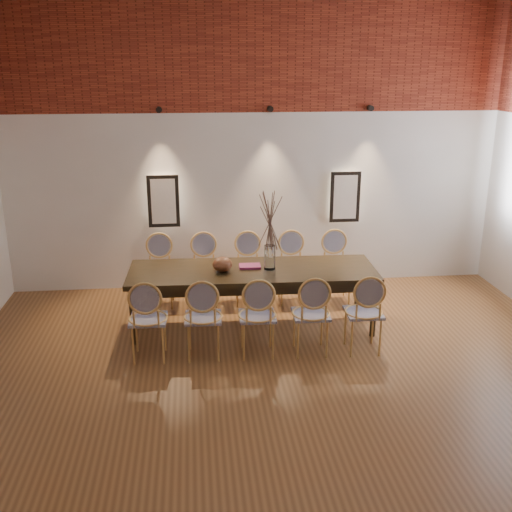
{
  "coord_description": "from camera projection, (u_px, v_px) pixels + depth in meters",
  "views": [
    {
      "loc": [
        -0.89,
        -4.87,
        3.16
      ],
      "look_at": [
        -0.19,
        1.58,
        1.05
      ],
      "focal_mm": 42.0,
      "sensor_mm": 36.0,
      "label": 1
    }
  ],
  "objects": [
    {
      "name": "chair_near_a",
      "position": [
        148.0,
        319.0,
        6.57
      ],
      "size": [
        0.45,
        0.45,
        0.94
      ],
      "primitive_type": null,
      "rotation": [
        0.0,
        0.0,
        -0.03
      ],
      "color": "tan",
      "rests_on": "floor"
    },
    {
      "name": "chair_near_c",
      "position": [
        257.0,
        316.0,
        6.66
      ],
      "size": [
        0.45,
        0.45,
        0.94
      ],
      "primitive_type": null,
      "rotation": [
        0.0,
        0.0,
        -0.03
      ],
      "color": "tan",
      "rests_on": "floor"
    },
    {
      "name": "wall_back",
      "position": [
        255.0,
        148.0,
        8.41
      ],
      "size": [
        7.0,
        0.1,
        4.0
      ],
      "primitive_type": "cube",
      "color": "silver",
      "rests_on": "ground"
    },
    {
      "name": "brick_band_back",
      "position": [
        255.0,
        55.0,
        7.96
      ],
      "size": [
        7.0,
        0.02,
        1.5
      ],
      "primitive_type": "cube",
      "color": "maroon",
      "rests_on": "ground"
    },
    {
      "name": "book",
      "position": [
        250.0,
        266.0,
        7.36
      ],
      "size": [
        0.27,
        0.19,
        0.03
      ],
      "primitive_type": "cube",
      "rotation": [
        0.0,
        0.0,
        -0.03
      ],
      "color": "#85275C",
      "rests_on": "dining_table"
    },
    {
      "name": "floor",
      "position": [
        294.0,
        413.0,
        5.68
      ],
      "size": [
        7.0,
        7.0,
        0.02
      ],
      "primitive_type": "cube",
      "color": "brown",
      "rests_on": "ground"
    },
    {
      "name": "niche_left",
      "position": [
        164.0,
        201.0,
        8.4
      ],
      "size": [
        0.36,
        0.06,
        0.66
      ],
      "primitive_type": "cube",
      "color": "#FFEAC6",
      "rests_on": "wall_back"
    },
    {
      "name": "spot_fixture_mid",
      "position": [
        270.0,
        109.0,
        8.14
      ],
      "size": [
        0.08,
        0.1,
        0.08
      ],
      "primitive_type": "cylinder",
      "rotation": [
        1.57,
        0.0,
        0.0
      ],
      "color": "black",
      "rests_on": "wall_back"
    },
    {
      "name": "chair_far_a",
      "position": [
        159.0,
        272.0,
        8.02
      ],
      "size": [
        0.45,
        0.45,
        0.94
      ],
      "primitive_type": null,
      "rotation": [
        0.0,
        0.0,
        3.11
      ],
      "color": "tan",
      "rests_on": "floor"
    },
    {
      "name": "niche_right",
      "position": [
        345.0,
        197.0,
        8.67
      ],
      "size": [
        0.36,
        0.06,
        0.66
      ],
      "primitive_type": "cube",
      "color": "#FFEAC6",
      "rests_on": "wall_back"
    },
    {
      "name": "bowl",
      "position": [
        222.0,
        264.0,
        7.19
      ],
      "size": [
        0.24,
        0.24,
        0.18
      ],
      "primitive_type": "ellipsoid",
      "color": "brown",
      "rests_on": "dining_table"
    },
    {
      "name": "dining_table",
      "position": [
        253.0,
        298.0,
        7.41
      ],
      "size": [
        3.04,
        1.06,
        0.75
      ],
      "primitive_type": "cube",
      "rotation": [
        0.0,
        0.0,
        -0.03
      ],
      "color": "#2E2211",
      "rests_on": "floor"
    },
    {
      "name": "dried_branches",
      "position": [
        270.0,
        221.0,
        7.13
      ],
      "size": [
        0.5,
        0.5,
        0.7
      ],
      "primitive_type": null,
      "color": "brown",
      "rests_on": "vase"
    },
    {
      "name": "chair_near_e",
      "position": [
        364.0,
        312.0,
        6.74
      ],
      "size": [
        0.45,
        0.45,
        0.94
      ],
      "primitive_type": null,
      "rotation": [
        0.0,
        0.0,
        -0.03
      ],
      "color": "tan",
      "rests_on": "floor"
    },
    {
      "name": "chair_far_d",
      "position": [
        293.0,
        269.0,
        8.15
      ],
      "size": [
        0.45,
        0.45,
        0.94
      ],
      "primitive_type": null,
      "rotation": [
        0.0,
        0.0,
        3.11
      ],
      "color": "tan",
      "rests_on": "floor"
    },
    {
      "name": "chair_far_e",
      "position": [
        336.0,
        268.0,
        8.19
      ],
      "size": [
        0.45,
        0.45,
        0.94
      ],
      "primitive_type": null,
      "rotation": [
        0.0,
        0.0,
        3.11
      ],
      "color": "tan",
      "rests_on": "floor"
    },
    {
      "name": "chair_far_c",
      "position": [
        249.0,
        270.0,
        8.11
      ],
      "size": [
        0.45,
        0.45,
        0.94
      ],
      "primitive_type": null,
      "rotation": [
        0.0,
        0.0,
        3.11
      ],
      "color": "tan",
      "rests_on": "floor"
    },
    {
      "name": "chair_near_d",
      "position": [
        311.0,
        314.0,
        6.7
      ],
      "size": [
        0.45,
        0.45,
        0.94
      ],
      "primitive_type": null,
      "rotation": [
        0.0,
        0.0,
        -0.03
      ],
      "color": "tan",
      "rests_on": "floor"
    },
    {
      "name": "spot_fixture_right",
      "position": [
        370.0,
        108.0,
        8.28
      ],
      "size": [
        0.08,
        0.1,
        0.08
      ],
      "primitive_type": "cylinder",
      "rotation": [
        1.57,
        0.0,
        0.0
      ],
      "color": "black",
      "rests_on": "wall_back"
    },
    {
      "name": "chair_near_b",
      "position": [
        203.0,
        317.0,
        6.61
      ],
      "size": [
        0.45,
        0.45,
        0.94
      ],
      "primitive_type": null,
      "rotation": [
        0.0,
        0.0,
        -0.03
      ],
      "color": "tan",
      "rests_on": "floor"
    },
    {
      "name": "spot_fixture_left",
      "position": [
        159.0,
        110.0,
        7.99
      ],
      "size": [
        0.08,
        0.1,
        0.08
      ],
      "primitive_type": "cylinder",
      "rotation": [
        1.57,
        0.0,
        0.0
      ],
      "color": "black",
      "rests_on": "wall_back"
    },
    {
      "name": "chair_far_b",
      "position": [
        204.0,
        271.0,
        8.06
      ],
      "size": [
        0.45,
        0.45,
        0.94
      ],
      "primitive_type": null,
      "rotation": [
        0.0,
        0.0,
        3.11
      ],
      "color": "tan",
      "rests_on": "floor"
    },
    {
      "name": "vase",
      "position": [
        270.0,
        257.0,
        7.26
      ],
      "size": [
        0.14,
        0.14,
        0.3
      ],
      "primitive_type": "cylinder",
      "color": "silver",
      "rests_on": "dining_table"
    }
  ]
}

